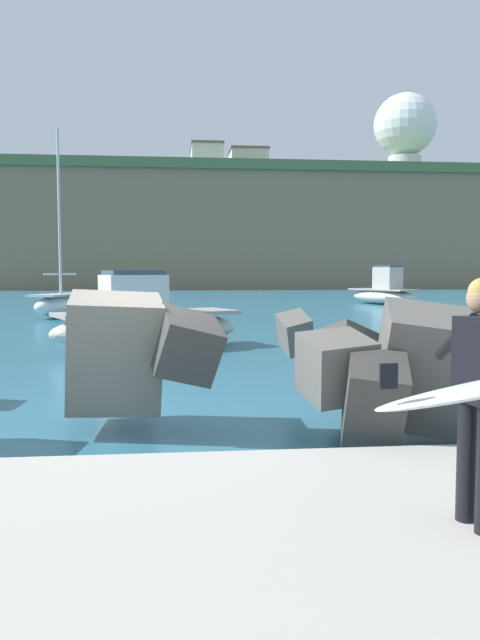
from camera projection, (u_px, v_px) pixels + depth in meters
ground_plane at (149, 432)px, 8.10m from camera, size 400.00×400.00×0.00m
walkway_path at (123, 567)px, 4.12m from camera, size 48.00×4.40×0.24m
breakwater_jetty at (256, 341)px, 8.83m from camera, size 32.09×5.76×2.54m
boat_near_left at (146, 323)px, 16.79m from camera, size 5.54×3.80×2.11m
boat_mid_centre at (384, 292)px, 40.37m from camera, size 3.95×5.57×2.49m
boat_mid_right at (65, 303)px, 28.80m from camera, size 3.11×4.33×8.46m
headland_bluff at (221, 234)px, 91.85m from camera, size 77.37×36.73×15.33m
radar_dome at (405, 129)px, 89.51m from camera, size 8.83×8.83×12.11m
station_building_west at (248, 169)px, 99.30m from camera, size 5.98×6.86×5.99m
station_building_central at (207, 165)px, 93.55m from camera, size 4.72×8.25×5.46m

